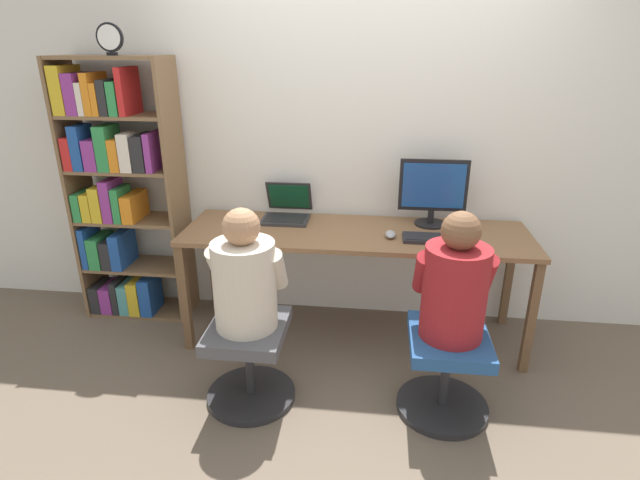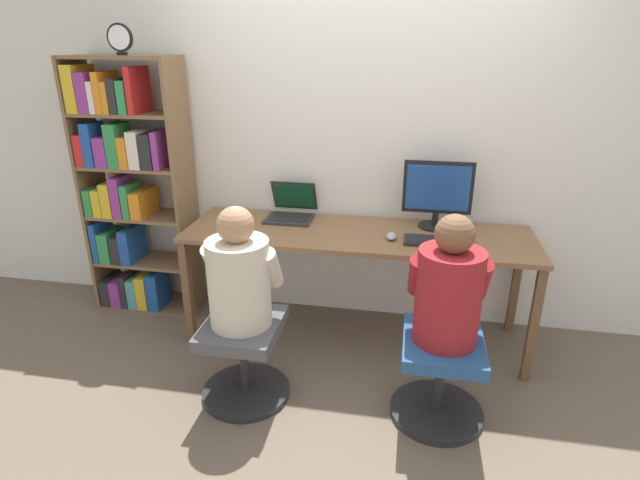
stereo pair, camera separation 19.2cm
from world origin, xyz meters
TOP-DOWN VIEW (x-y plane):
  - ground_plane at (0.00, 0.00)m, footprint 14.00×14.00m
  - wall_back at (0.00, 0.73)m, footprint 10.00×0.05m
  - desk at (0.00, 0.33)m, footprint 2.23×0.66m
  - desktop_monitor at (0.49, 0.52)m, footprint 0.44×0.21m
  - laptop at (-0.49, 0.53)m, footprint 0.32×0.35m
  - keyboard at (0.51, 0.23)m, footprint 0.42×0.17m
  - computer_mouse_by_keyboard at (0.22, 0.25)m, footprint 0.06×0.11m
  - office_chair_left at (0.54, -0.37)m, footprint 0.51×0.51m
  - office_chair_right at (-0.54, -0.41)m, footprint 0.51×0.51m
  - person_at_monitor at (0.54, -0.37)m, footprint 0.40×0.35m
  - person_at_laptop at (-0.54, -0.40)m, footprint 0.41×0.34m
  - bookshelf at (-1.68, 0.47)m, footprint 0.76×0.33m
  - desk_clock at (-1.53, 0.39)m, footprint 0.17×0.03m

SIDE VIEW (x-z plane):
  - ground_plane at x=0.00m, z-range 0.00..0.00m
  - office_chair_left at x=0.54m, z-range 0.03..0.51m
  - office_chair_right at x=-0.54m, z-range 0.03..0.51m
  - desk at x=0.00m, z-range 0.32..1.09m
  - person_at_laptop at x=-0.54m, z-range 0.43..1.10m
  - person_at_monitor at x=0.54m, z-range 0.43..1.11m
  - keyboard at x=0.51m, z-range 0.78..0.80m
  - computer_mouse_by_keyboard at x=0.22m, z-range 0.78..0.81m
  - laptop at x=-0.49m, z-range 0.71..0.95m
  - bookshelf at x=-1.68m, z-range 0.01..1.85m
  - desktop_monitor at x=0.49m, z-range 0.78..1.22m
  - wall_back at x=0.00m, z-range 0.00..2.60m
  - desk_clock at x=-1.53m, z-range 1.84..2.03m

